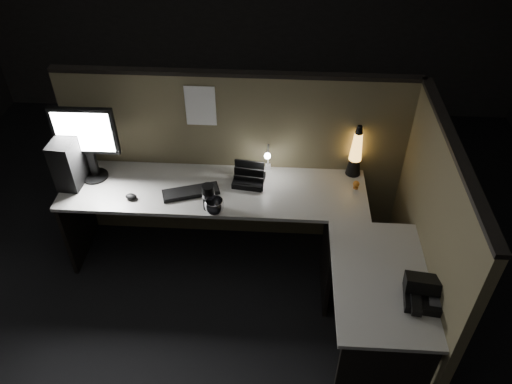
# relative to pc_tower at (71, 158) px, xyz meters

# --- Properties ---
(floor) EXTENTS (6.00, 6.00, 0.00)m
(floor) POSITION_rel_pc_tower_xyz_m (1.22, -0.66, -0.92)
(floor) COLOR black
(floor) RESTS_ON ground
(room_shell) EXTENTS (6.00, 6.00, 6.00)m
(room_shell) POSITION_rel_pc_tower_xyz_m (1.22, -0.66, 0.70)
(room_shell) COLOR silver
(room_shell) RESTS_ON ground
(partition_back) EXTENTS (2.66, 0.06, 1.50)m
(partition_back) POSITION_rel_pc_tower_xyz_m (1.22, 0.27, -0.17)
(partition_back) COLOR brown
(partition_back) RESTS_ON ground
(partition_right) EXTENTS (0.06, 1.66, 1.50)m
(partition_right) POSITION_rel_pc_tower_xyz_m (2.55, -0.56, -0.17)
(partition_right) COLOR brown
(partition_right) RESTS_ON ground
(desk) EXTENTS (2.60, 1.60, 0.73)m
(desk) POSITION_rel_pc_tower_xyz_m (1.40, -0.41, -0.34)
(desk) COLOR beige
(desk) RESTS_ON ground
(pc_tower) EXTENTS (0.19, 0.38, 0.39)m
(pc_tower) POSITION_rel_pc_tower_xyz_m (0.00, 0.00, 0.00)
(pc_tower) COLOR black
(pc_tower) RESTS_ON desk
(monitor) EXTENTS (0.47, 0.20, 0.60)m
(monitor) POSITION_rel_pc_tower_xyz_m (0.13, 0.04, 0.17)
(monitor) COLOR black
(monitor) RESTS_ON desk
(keyboard) EXTENTS (0.44, 0.26, 0.02)m
(keyboard) POSITION_rel_pc_tower_xyz_m (0.91, -0.12, -0.18)
(keyboard) COLOR black
(keyboard) RESTS_ON desk
(mouse) EXTENTS (0.10, 0.08, 0.03)m
(mouse) POSITION_rel_pc_tower_xyz_m (0.48, -0.21, -0.18)
(mouse) COLOR black
(mouse) RESTS_ON desk
(clip_lamp) EXTENTS (0.05, 0.19, 0.25)m
(clip_lamp) POSITION_rel_pc_tower_xyz_m (1.47, 0.15, -0.05)
(clip_lamp) COLOR white
(clip_lamp) RESTS_ON desk
(organizer) EXTENTS (0.25, 0.23, 0.17)m
(organizer) POSITION_rel_pc_tower_xyz_m (1.33, 0.04, -0.15)
(organizer) COLOR black
(organizer) RESTS_ON desk
(lava_lamp) EXTENTS (0.12, 0.12, 0.44)m
(lava_lamp) POSITION_rel_pc_tower_xyz_m (2.13, 0.19, -0.01)
(lava_lamp) COLOR black
(lava_lamp) RESTS_ON desk
(travel_mug) EXTENTS (0.09, 0.09, 0.20)m
(travel_mug) POSITION_rel_pc_tower_xyz_m (1.07, -0.28, -0.09)
(travel_mug) COLOR black
(travel_mug) RESTS_ON desk
(steel_mug) EXTENTS (0.15, 0.15, 0.11)m
(steel_mug) POSITION_rel_pc_tower_xyz_m (1.11, -0.32, -0.14)
(steel_mug) COLOR #BBBAC2
(steel_mug) RESTS_ON desk
(figurine) EXTENTS (0.05, 0.05, 0.05)m
(figurine) POSITION_rel_pc_tower_xyz_m (2.14, 0.01, -0.15)
(figurine) COLOR orange
(figurine) RESTS_ON desk
(pinned_paper) EXTENTS (0.22, 0.00, 0.32)m
(pinned_paper) POSITION_rel_pc_tower_xyz_m (0.97, 0.23, 0.34)
(pinned_paper) COLOR white
(pinned_paper) RESTS_ON partition_back
(desk_phone) EXTENTS (0.29, 0.29, 0.16)m
(desk_phone) POSITION_rel_pc_tower_xyz_m (2.46, -1.01, -0.13)
(desk_phone) COLOR black
(desk_phone) RESTS_ON desk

